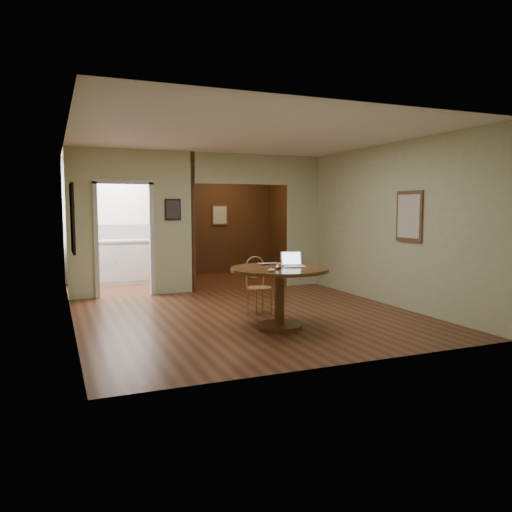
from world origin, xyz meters
name	(u,v)px	position (x,y,z in m)	size (l,w,h in m)	color
floor	(251,317)	(0.00, 0.00, 0.00)	(5.00, 5.00, 0.00)	#471F14
room_shell	(173,225)	(-0.47, 3.10, 1.29)	(5.20, 7.50, 5.00)	white
dining_table	(279,283)	(0.09, -0.80, 0.61)	(1.33, 1.33, 0.83)	#5A2D16
chair	(258,282)	(0.19, 0.21, 0.49)	(0.42, 0.42, 0.88)	#A27739
open_laptop	(293,262)	(0.31, -0.76, 0.89)	(0.33, 0.31, 0.21)	white
closed_laptop	(271,264)	(0.11, -0.46, 0.84)	(0.32, 0.21, 0.03)	#B3B2B7
mouse	(271,270)	(-0.19, -1.16, 0.85)	(0.10, 0.06, 0.04)	white
wine_glass	(279,266)	(0.01, -0.96, 0.87)	(0.08, 0.08, 0.09)	white
pen	(275,269)	(-0.05, -0.98, 0.83)	(0.01, 0.01, 0.13)	#0B0F51
kitchen_cabinet	(122,261)	(-1.35, 4.20, 0.47)	(2.06, 0.60, 0.94)	silver
grocery_bag	(158,232)	(-0.55, 4.20, 1.09)	(0.30, 0.25, 0.30)	beige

